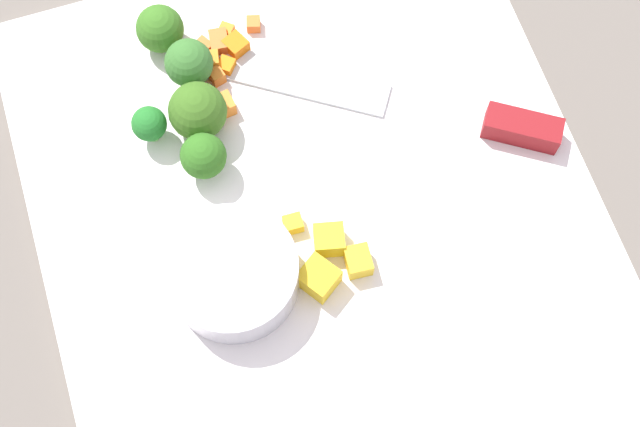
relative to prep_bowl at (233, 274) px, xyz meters
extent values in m
plane|color=#686058|center=(-0.03, 0.07, -0.03)|extent=(4.00, 4.00, 0.00)
cube|color=white|center=(-0.03, 0.07, -0.02)|extent=(0.46, 0.40, 0.01)
cylinder|color=silver|center=(0.00, 0.00, 0.00)|extent=(0.09, 0.09, 0.03)
cube|color=silver|center=(-0.14, 0.09, -0.02)|extent=(0.10, 0.14, 0.00)
cube|color=maroon|center=(-0.04, 0.23, -0.01)|extent=(0.05, 0.06, 0.02)
cube|color=orange|center=(-0.19, 0.07, -0.01)|extent=(0.01, 0.01, 0.01)
cube|color=orange|center=(-0.17, 0.03, -0.01)|extent=(0.01, 0.01, 0.01)
cube|color=orange|center=(-0.18, 0.04, -0.01)|extent=(0.02, 0.02, 0.01)
cube|color=orange|center=(-0.16, 0.01, -0.01)|extent=(0.02, 0.02, 0.01)
cube|color=orange|center=(-0.16, 0.04, -0.01)|extent=(0.02, 0.02, 0.01)
cube|color=orange|center=(-0.13, 0.03, -0.01)|extent=(0.02, 0.02, 0.01)
cube|color=orange|center=(-0.18, 0.03, -0.01)|extent=(0.02, 0.02, 0.01)
cube|color=orange|center=(-0.19, 0.05, -0.01)|extent=(0.01, 0.01, 0.01)
cube|color=orange|center=(-0.13, 0.01, -0.01)|extent=(0.02, 0.02, 0.01)
cube|color=orange|center=(-0.18, 0.05, -0.01)|extent=(0.02, 0.02, 0.01)
cube|color=orange|center=(-0.16, 0.03, -0.01)|extent=(0.01, 0.01, 0.01)
cube|color=yellow|center=(-0.02, 0.05, -0.01)|extent=(0.01, 0.01, 0.01)
cube|color=yellow|center=(0.02, 0.08, -0.01)|extent=(0.02, 0.02, 0.02)
cube|color=yellow|center=(-0.01, 0.07, -0.01)|extent=(0.02, 0.02, 0.02)
cube|color=yellow|center=(0.02, 0.05, -0.01)|extent=(0.03, 0.03, 0.02)
cylinder|color=#8DC06A|center=(-0.20, 0.00, -0.01)|extent=(0.01, 0.01, 0.01)
sphere|color=#376E20|center=(-0.20, 0.00, 0.00)|extent=(0.04, 0.04, 0.04)
cylinder|color=#87BF6A|center=(-0.13, -0.03, -0.01)|extent=(0.01, 0.01, 0.01)
sphere|color=#227227|center=(-0.13, -0.03, 0.00)|extent=(0.03, 0.03, 0.03)
cylinder|color=#81C165|center=(-0.16, 0.01, -0.01)|extent=(0.01, 0.01, 0.02)
sphere|color=#376E2C|center=(-0.16, 0.01, 0.01)|extent=(0.04, 0.04, 0.04)
cylinder|color=#82C16A|center=(-0.09, 0.00, -0.01)|extent=(0.01, 0.01, 0.01)
sphere|color=#2F691D|center=(-0.09, 0.00, 0.01)|extent=(0.03, 0.03, 0.03)
cylinder|color=#97B85B|center=(-0.12, 0.01, -0.01)|extent=(0.01, 0.01, 0.01)
sphere|color=#39661D|center=(-0.12, 0.01, 0.01)|extent=(0.04, 0.04, 0.04)
camera|label=1|loc=(0.18, 0.00, 0.59)|focal=50.82mm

